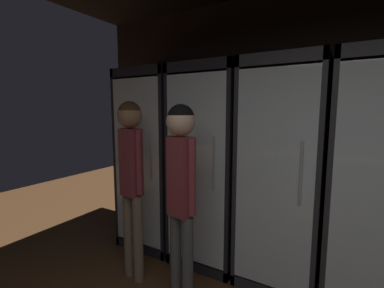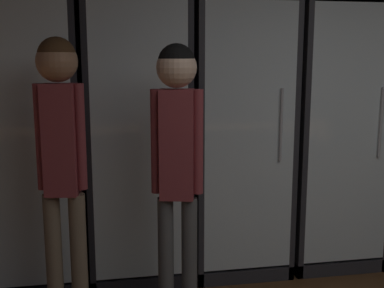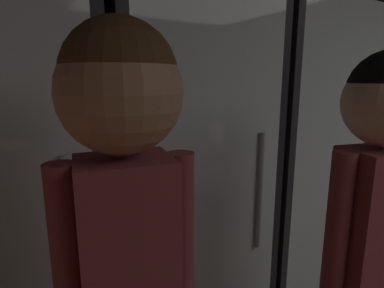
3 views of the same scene
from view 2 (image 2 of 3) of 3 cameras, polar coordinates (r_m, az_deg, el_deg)
wall_back at (r=4.10m, az=12.72°, el=7.12°), size 6.00×0.06×2.80m
cooler_far_left at (r=3.55m, az=-18.65°, el=0.24°), size 0.71×0.65×2.09m
cooler_left at (r=3.51m, az=-6.56°, el=0.60°), size 0.71×0.65×2.09m
cooler_center at (r=3.64m, az=5.23°, el=0.94°), size 0.71×0.65×2.09m
cooler_right at (r=3.90m, az=15.84°, el=1.31°), size 0.71×0.65×2.09m
shopper_near at (r=2.68m, az=-1.79°, el=-0.57°), size 0.29×0.22×1.68m
shopper_far at (r=2.79m, az=-15.27°, el=-0.30°), size 0.28×0.23×1.72m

